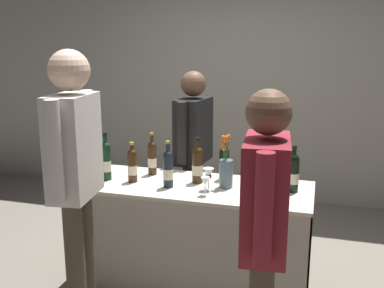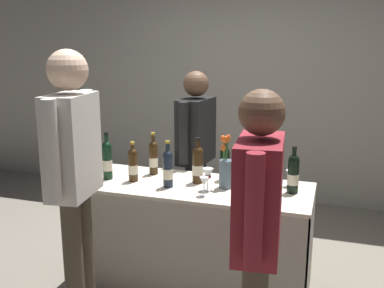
% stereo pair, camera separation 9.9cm
% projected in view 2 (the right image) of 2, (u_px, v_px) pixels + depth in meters
% --- Properties ---
extents(ground_plane, '(12.00, 12.00, 0.00)m').
position_uv_depth(ground_plane, '(192.00, 283.00, 3.35)').
color(ground_plane, gray).
extents(back_partition, '(7.54, 0.12, 2.97)m').
position_uv_depth(back_partition, '(250.00, 70.00, 4.96)').
color(back_partition, '#9E998E').
rests_on(back_partition, ground_plane).
extents(tasting_table, '(1.70, 0.66, 0.78)m').
position_uv_depth(tasting_table, '(192.00, 217.00, 3.23)').
color(tasting_table, beige).
rests_on(tasting_table, ground_plane).
extents(featured_wine_bottle, '(0.07, 0.07, 0.35)m').
position_uv_depth(featured_wine_bottle, '(275.00, 168.00, 3.04)').
color(featured_wine_bottle, '#38230F').
rests_on(featured_wine_bottle, tasting_table).
extents(display_bottle_0, '(0.07, 0.07, 0.30)m').
position_uv_depth(display_bottle_0, '(133.00, 164.00, 3.23)').
color(display_bottle_0, '#38230F').
rests_on(display_bottle_0, tasting_table).
extents(display_bottle_1, '(0.07, 0.07, 0.30)m').
position_uv_depth(display_bottle_1, '(225.00, 163.00, 3.25)').
color(display_bottle_1, black).
rests_on(display_bottle_1, tasting_table).
extents(display_bottle_2, '(0.07, 0.07, 0.36)m').
position_uv_depth(display_bottle_2, '(107.00, 159.00, 3.28)').
color(display_bottle_2, black).
rests_on(display_bottle_2, tasting_table).
extents(display_bottle_3, '(0.08, 0.08, 0.34)m').
position_uv_depth(display_bottle_3, '(198.00, 164.00, 3.19)').
color(display_bottle_3, '#38230F').
rests_on(display_bottle_3, tasting_table).
extents(display_bottle_4, '(0.08, 0.08, 0.33)m').
position_uv_depth(display_bottle_4, '(254.00, 171.00, 3.00)').
color(display_bottle_4, '#38230F').
rests_on(display_bottle_4, tasting_table).
extents(display_bottle_5, '(0.08, 0.08, 0.32)m').
position_uv_depth(display_bottle_5, '(293.00, 173.00, 2.97)').
color(display_bottle_5, black).
rests_on(display_bottle_5, tasting_table).
extents(display_bottle_6, '(0.07, 0.07, 0.33)m').
position_uv_depth(display_bottle_6, '(168.00, 168.00, 3.09)').
color(display_bottle_6, '#192333').
rests_on(display_bottle_6, tasting_table).
extents(display_bottle_7, '(0.07, 0.07, 0.33)m').
position_uv_depth(display_bottle_7, '(153.00, 157.00, 3.40)').
color(display_bottle_7, '#38230F').
rests_on(display_bottle_7, tasting_table).
extents(wine_glass_near_vendor, '(0.07, 0.07, 0.12)m').
position_uv_depth(wine_glass_near_vendor, '(290.00, 175.00, 3.12)').
color(wine_glass_near_vendor, silver).
rests_on(wine_glass_near_vendor, tasting_table).
extents(wine_glass_mid, '(0.08, 0.08, 0.16)m').
position_uv_depth(wine_glass_mid, '(208.00, 174.00, 3.03)').
color(wine_glass_mid, silver).
rests_on(wine_glass_mid, tasting_table).
extents(wine_glass_near_taster, '(0.06, 0.06, 0.13)m').
position_uv_depth(wine_glass_near_taster, '(204.00, 182.00, 2.93)').
color(wine_glass_near_taster, silver).
rests_on(wine_glass_near_taster, tasting_table).
extents(flower_vase, '(0.09, 0.09, 0.38)m').
position_uv_depth(flower_vase, '(226.00, 170.00, 3.08)').
color(flower_vase, slate).
rests_on(flower_vase, tasting_table).
extents(vendor_presenter, '(0.25, 0.57, 1.55)m').
position_uv_depth(vendor_presenter, '(196.00, 145.00, 3.78)').
color(vendor_presenter, black).
rests_on(vendor_presenter, ground_plane).
extents(taster_foreground_right, '(0.25, 0.60, 1.58)m').
position_uv_depth(taster_foreground_right, '(258.00, 220.00, 2.13)').
color(taster_foreground_right, '#4C4233').
rests_on(taster_foreground_right, ground_plane).
extents(taster_foreground_left, '(0.26, 0.56, 1.74)m').
position_uv_depth(taster_foreground_left, '(73.00, 166.00, 2.66)').
color(taster_foreground_left, '#4C4233').
rests_on(taster_foreground_left, ground_plane).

